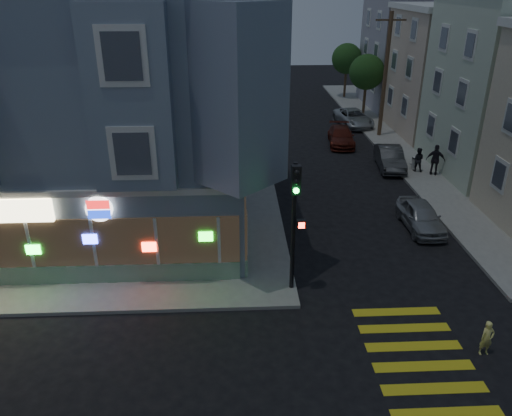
{
  "coord_description": "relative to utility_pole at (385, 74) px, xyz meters",
  "views": [
    {
      "loc": [
        0.62,
        -13.18,
        11.13
      ],
      "look_at": [
        1.54,
        5.93,
        2.36
      ],
      "focal_mm": 35.0,
      "sensor_mm": 36.0,
      "label": 1
    }
  ],
  "objects": [
    {
      "name": "utility_pole",
      "position": [
        0.0,
        0.0,
        0.0
      ],
      "size": [
        2.2,
        0.3,
        9.0
      ],
      "color": "#4C3826",
      "rests_on": "sidewalk_ne"
    },
    {
      "name": "row_house_d",
      "position": [
        7.5,
        10.0,
        0.6
      ],
      "size": [
        12.0,
        8.6,
        10.5
      ],
      "primitive_type": "cube",
      "color": "#928F9D",
      "rests_on": "sidewalk_ne"
    },
    {
      "name": "ground",
      "position": [
        -12.0,
        -24.0,
        -4.8
      ],
      "size": [
        120.0,
        120.0,
        0.0
      ],
      "primitive_type": "plane",
      "color": "black",
      "rests_on": "ground"
    },
    {
      "name": "sidewalk_nw",
      "position": [
        -25.5,
        -1.0,
        -4.72
      ],
      "size": [
        33.0,
        42.0,
        0.15
      ],
      "primitive_type": "cube",
      "color": "gray",
      "rests_on": "ground"
    },
    {
      "name": "parked_car_a",
      "position": [
        -2.3,
        -15.69,
        -4.14
      ],
      "size": [
        1.57,
        3.88,
        1.32
      ],
      "primitive_type": "imported",
      "rotation": [
        0.0,
        0.0,
        0.0
      ],
      "color": "#9C9FA3",
      "rests_on": "ground"
    },
    {
      "name": "parked_car_d",
      "position": [
        -1.3,
        3.28,
        -4.12
      ],
      "size": [
        2.88,
        5.12,
        1.35
      ],
      "primitive_type": "imported",
      "rotation": [
        0.0,
        0.0,
        0.14
      ],
      "color": "#AEB4B9",
      "rests_on": "ground"
    },
    {
      "name": "corner_building",
      "position": [
        -18.0,
        -13.02,
        1.02
      ],
      "size": [
        14.6,
        14.6,
        11.4
      ],
      "color": "slate",
      "rests_on": "sidewalk_nw"
    },
    {
      "name": "parked_car_b",
      "position": [
        -1.3,
        -7.12,
        -4.1
      ],
      "size": [
        1.92,
        4.35,
        1.39
      ],
      "primitive_type": "imported",
      "rotation": [
        0.0,
        0.0,
        -0.11
      ],
      "color": "#373A3D",
      "rests_on": "ground"
    },
    {
      "name": "street_tree_far",
      "position": [
        0.2,
        14.0,
        -0.86
      ],
      "size": [
        3.0,
        3.0,
        5.3
      ],
      "color": "#4C3826",
      "rests_on": "sidewalk_ne"
    },
    {
      "name": "street_tree_near",
      "position": [
        0.2,
        6.0,
        -0.86
      ],
      "size": [
        3.0,
        3.0,
        5.3
      ],
      "color": "#4C3826",
      "rests_on": "sidewalk_ne"
    },
    {
      "name": "pedestrian_a",
      "position": [
        0.16,
        -8.1,
        -3.89
      ],
      "size": [
        0.9,
        0.81,
        1.51
      ],
      "primitive_type": "imported",
      "rotation": [
        0.0,
        0.0,
        2.75
      ],
      "color": "black",
      "rests_on": "sidewalk_ne"
    },
    {
      "name": "pedestrian_b",
      "position": [
        1.0,
        -8.77,
        -3.7
      ],
      "size": [
        1.21,
        0.86,
        1.9
      ],
      "primitive_type": "imported",
      "rotation": [
        0.0,
        0.0,
        2.74
      ],
      "color": "black",
      "rests_on": "sidewalk_ne"
    },
    {
      "name": "fire_hydrant",
      "position": [
        0.03,
        -7.79,
        -4.2
      ],
      "size": [
        0.49,
        0.28,
        0.85
      ],
      "color": "silver",
      "rests_on": "sidewalk_ne"
    },
    {
      "name": "traffic_signal",
      "position": [
        -9.18,
        -20.88,
        -1.15
      ],
      "size": [
        0.61,
        0.58,
        5.17
      ],
      "rotation": [
        0.0,
        0.0,
        0.07
      ],
      "color": "black",
      "rests_on": "sidewalk_nw"
    },
    {
      "name": "parked_car_c",
      "position": [
        -3.4,
        -1.92,
        -4.16
      ],
      "size": [
        2.28,
        4.56,
        1.27
      ],
      "primitive_type": "imported",
      "rotation": [
        0.0,
        0.0,
        -0.12
      ],
      "color": "#5B1E14",
      "rests_on": "ground"
    },
    {
      "name": "running_child",
      "position": [
        -3.32,
        -24.7,
        -4.18
      ],
      "size": [
        0.48,
        0.34,
        1.24
      ],
      "primitive_type": "imported",
      "rotation": [
        0.0,
        0.0,
        0.1
      ],
      "color": "#F9F37F",
      "rests_on": "ground"
    },
    {
      "name": "row_house_c",
      "position": [
        7.5,
        1.0,
        -0.15
      ],
      "size": [
        12.0,
        8.6,
        9.0
      ],
      "primitive_type": "cube",
      "color": "beige",
      "rests_on": "sidewalk_ne"
    }
  ]
}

